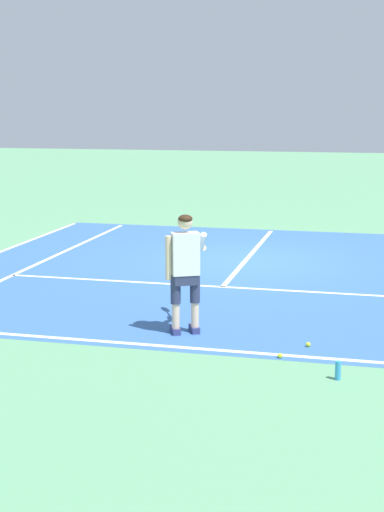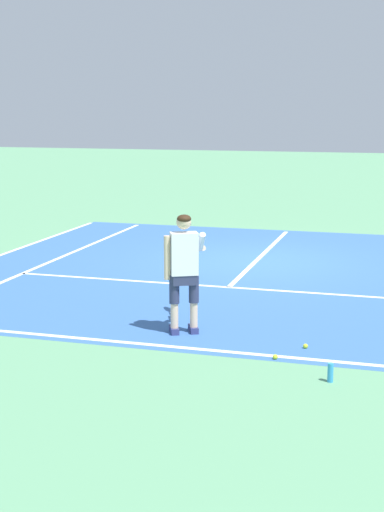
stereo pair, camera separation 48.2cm
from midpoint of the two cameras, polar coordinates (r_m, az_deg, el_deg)
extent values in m
plane|color=#609E70|center=(15.82, 3.19, -0.38)|extent=(80.00, 80.00, 0.00)
cube|color=#3866A8|center=(14.88, 2.50, -1.11)|extent=(10.98, 10.33, 0.00)
cube|color=white|center=(10.21, -2.97, -6.87)|extent=(10.98, 0.10, 0.01)
cube|color=white|center=(13.51, 1.31, -2.36)|extent=(8.23, 0.10, 0.01)
cube|color=white|center=(16.58, 3.69, 0.16)|extent=(0.10, 6.40, 0.01)
cube|color=white|center=(16.16, -11.96, -0.34)|extent=(0.10, 9.93, 0.01)
cube|color=navy|center=(10.79, -2.57, -5.64)|extent=(0.22, 0.30, 0.09)
cube|color=navy|center=(10.84, -1.10, -5.55)|extent=(0.22, 0.30, 0.09)
cylinder|color=beige|center=(10.69, -2.54, -4.55)|extent=(0.11, 0.11, 0.36)
cylinder|color=#2D3351|center=(10.59, -2.56, -2.54)|extent=(0.14, 0.14, 0.41)
cylinder|color=beige|center=(10.74, -1.06, -4.46)|extent=(0.11, 0.11, 0.36)
cylinder|color=#2D3351|center=(10.64, -1.07, -2.47)|extent=(0.14, 0.14, 0.41)
cube|color=#2D3351|center=(10.58, -1.82, -1.64)|extent=(0.39, 0.33, 0.20)
cube|color=white|center=(10.51, -1.83, 0.17)|extent=(0.44, 0.37, 0.60)
cylinder|color=beige|center=(10.48, -3.12, -0.15)|extent=(0.09, 0.09, 0.62)
cylinder|color=white|center=(10.62, -0.52, 1.12)|extent=(0.20, 0.27, 0.29)
cylinder|color=beige|center=(10.86, -0.55, 0.59)|extent=(0.20, 0.30, 0.14)
sphere|color=beige|center=(10.44, -1.85, 2.58)|extent=(0.21, 0.21, 0.21)
ellipsoid|color=#382314|center=(10.42, -1.84, 2.84)|extent=(0.27, 0.27, 0.12)
cylinder|color=#232326|center=(11.08, -0.71, 0.64)|extent=(0.12, 0.19, 0.03)
cylinder|color=black|center=(11.22, -0.87, 0.78)|extent=(0.07, 0.10, 0.02)
torus|color=black|center=(11.40, -1.06, 0.94)|extent=(0.15, 0.28, 0.30)
cylinder|color=silver|center=(11.40, -1.06, 0.94)|extent=(0.12, 0.23, 0.25)
sphere|color=#CCE02D|center=(9.79, 5.28, -7.54)|extent=(0.07, 0.07, 0.07)
sphere|color=#CCE02D|center=(10.27, 7.47, -6.67)|extent=(0.07, 0.07, 0.07)
cylinder|color=#3393D6|center=(9.10, 9.51, -8.56)|extent=(0.07, 0.07, 0.23)
camera|label=1|loc=(0.24, -91.27, -0.25)|focal=52.78mm
camera|label=2|loc=(0.24, 88.73, 0.25)|focal=52.78mm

